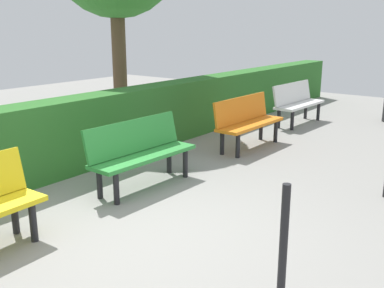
% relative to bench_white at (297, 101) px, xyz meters
% --- Properties ---
extents(ground_plane, '(21.28, 21.28, 0.00)m').
position_rel_bench_white_xyz_m(ground_plane, '(5.85, 0.85, -0.48)').
color(ground_plane, gray).
extents(bench_white, '(1.54, 0.53, 0.86)m').
position_rel_bench_white_xyz_m(bench_white, '(0.00, 0.00, 0.00)').
color(bench_white, white).
rests_on(bench_white, ground_plane).
extents(bench_orange, '(1.55, 0.49, 0.86)m').
position_rel_bench_white_xyz_m(bench_orange, '(2.29, 0.13, 0.00)').
color(bench_orange, orange).
rests_on(bench_orange, ground_plane).
extents(bench_green, '(1.56, 0.52, 0.86)m').
position_rel_bench_white_xyz_m(bench_green, '(4.76, 0.01, 0.00)').
color(bench_green, '#2D8C38').
rests_on(bench_green, ground_plane).
extents(hedge_row, '(17.28, 0.52, 1.04)m').
position_rel_bench_white_xyz_m(hedge_row, '(4.79, -1.24, 0.04)').
color(hedge_row, '#2D6B28').
rests_on(hedge_row, ground_plane).
extents(railing_post_far, '(0.06, 0.06, 1.00)m').
position_rel_bench_white_xyz_m(railing_post_far, '(6.11, 2.65, 0.02)').
color(railing_post_far, black).
rests_on(railing_post_far, ground_plane).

